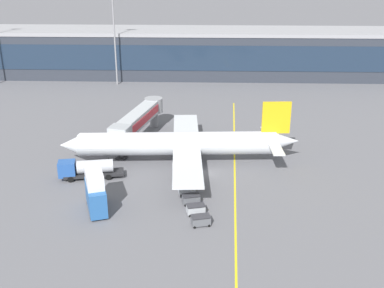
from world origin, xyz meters
TOP-DOWN VIEW (x-y plane):
  - ground_plane at (0.00, 0.00)m, footprint 700.00×700.00m
  - apron_lead_in_line at (5.06, 2.00)m, footprint 3.69×79.94m
  - terminal_building at (1.60, 71.73)m, footprint 179.29×18.56m
  - main_airliner at (-4.81, 4.24)m, footprint 43.18×34.23m
  - jet_bridge at (-13.57, 15.25)m, footprint 8.25×21.96m
  - fuel_tanker at (-20.20, -2.78)m, footprint 11.07×4.41m
  - catering_lift at (-16.19, -13.54)m, footprint 4.58×7.24m
  - baggage_cart_0 at (-0.65, -17.23)m, footprint 2.95×2.18m
  - baggage_cart_1 at (-1.44, -14.13)m, footprint 2.95×2.18m
  - baggage_cart_2 at (-2.23, -11.04)m, footprint 2.95×2.18m
  - baggage_cart_3 at (-3.03, -7.94)m, footprint 2.95×2.18m
  - baggage_cart_4 at (-3.82, -4.84)m, footprint 2.95×2.18m
  - apron_light_mast_0 at (-26.37, 59.77)m, footprint 2.80×0.50m

SIDE VIEW (x-z plane):
  - ground_plane at x=0.00m, z-range 0.00..0.00m
  - apron_lead_in_line at x=5.06m, z-range 0.00..0.01m
  - baggage_cart_0 at x=-0.65m, z-range 0.04..1.52m
  - baggage_cart_1 at x=-1.44m, z-range 0.04..1.52m
  - baggage_cart_2 at x=-2.23m, z-range 0.04..1.52m
  - baggage_cart_3 at x=-3.03m, z-range 0.04..1.52m
  - baggage_cart_4 at x=-3.82m, z-range 0.04..1.52m
  - fuel_tanker at x=-20.20m, z-range 0.12..3.37m
  - catering_lift at x=-16.19m, z-range -0.08..6.22m
  - main_airliner at x=-4.81m, z-range -1.93..9.52m
  - jet_bridge at x=-13.57m, z-range 1.56..8.05m
  - terminal_building at x=1.60m, z-range 0.02..14.17m
  - apron_light_mast_0 at x=-26.37m, z-range 2.01..26.62m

